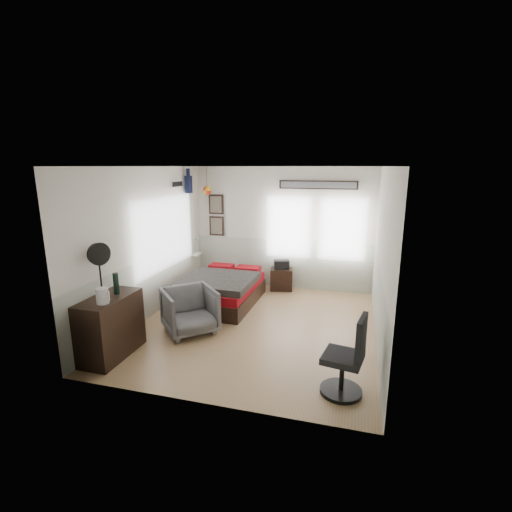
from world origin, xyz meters
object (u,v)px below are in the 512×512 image
object	(u,v)px
armchair	(190,311)
bed	(222,290)
nightstand	(281,279)
task_chair	(347,363)
dresser	(111,327)

from	to	relation	value
armchair	bed	bearing A→B (deg)	44.52
nightstand	task_chair	bearing A→B (deg)	-77.92
dresser	task_chair	world-z (taller)	task_chair
dresser	task_chair	distance (m)	3.33
bed	nightstand	distance (m)	1.53
nightstand	task_chair	xyz separation A→B (m)	(1.55, -3.67, 0.18)
armchair	task_chair	distance (m)	2.81
dresser	nightstand	bearing A→B (deg)	63.71
armchair	nightstand	world-z (taller)	armchair
bed	nightstand	bearing A→B (deg)	51.75
armchair	nightstand	bearing A→B (deg)	24.92
bed	armchair	bearing A→B (deg)	-91.12
armchair	task_chair	world-z (taller)	task_chair
task_chair	bed	bearing A→B (deg)	146.01
bed	dresser	distance (m)	2.54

